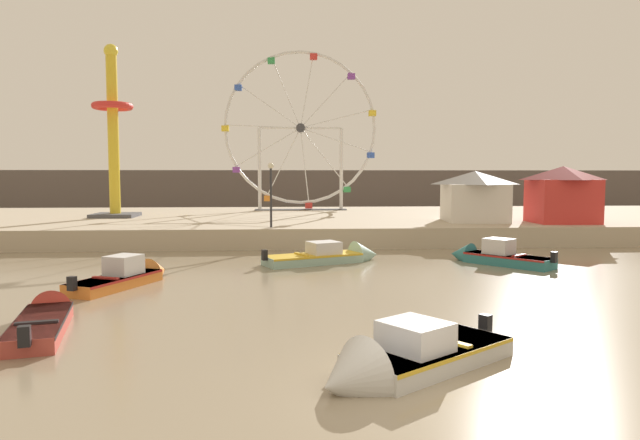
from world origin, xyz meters
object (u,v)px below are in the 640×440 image
at_px(motorboat_pale_grey, 399,361).
at_px(motorboat_teal_painted, 492,256).
at_px(carnival_booth_red_striped, 563,193).
at_px(promenade_lamp_near, 271,184).
at_px(ferris_wheel_white_frame, 301,131).
at_px(drop_tower_yellow_tower, 113,136).
at_px(motorboat_seafoam, 334,256).
at_px(carnival_booth_white_ticket, 475,195).
at_px(motorboat_faded_red, 46,318).
at_px(motorboat_orange_hull, 130,275).

bearing_deg(motorboat_pale_grey, motorboat_teal_painted, -153.24).
relative_size(motorboat_teal_painted, carnival_booth_red_striped, 1.13).
relative_size(motorboat_teal_painted, promenade_lamp_near, 1.28).
xyz_separation_m(motorboat_teal_painted, motorboat_pale_grey, (-6.94, -13.51, -0.06)).
height_order(ferris_wheel_white_frame, drop_tower_yellow_tower, ferris_wheel_white_frame).
relative_size(motorboat_seafoam, promenade_lamp_near, 1.62).
bearing_deg(carnival_booth_white_ticket, carnival_booth_red_striped, -10.22).
height_order(ferris_wheel_white_frame, promenade_lamp_near, ferris_wheel_white_frame).
xyz_separation_m(carnival_booth_white_ticket, carnival_booth_red_striped, (4.78, -1.32, 0.14)).
relative_size(motorboat_teal_painted, motorboat_faded_red, 0.89).
bearing_deg(carnival_booth_white_ticket, motorboat_faded_red, -128.00).
height_order(carnival_booth_white_ticket, carnival_booth_red_striped, carnival_booth_red_striped).
bearing_deg(motorboat_teal_painted, ferris_wheel_white_frame, -19.60).
distance_m(carnival_booth_white_ticket, carnival_booth_red_striped, 4.96).
distance_m(motorboat_seafoam, carnival_booth_white_ticket, 12.81).
height_order(motorboat_pale_grey, drop_tower_yellow_tower, drop_tower_yellow_tower).
distance_m(motorboat_pale_grey, carnival_booth_red_striped, 25.89).
bearing_deg(ferris_wheel_white_frame, drop_tower_yellow_tower, -151.64).
height_order(motorboat_teal_painted, motorboat_orange_hull, motorboat_teal_painted).
xyz_separation_m(motorboat_teal_painted, motorboat_faded_red, (-15.22, -9.34, -0.12)).
distance_m(motorboat_faded_red, drop_tower_yellow_tower, 25.20).
height_order(motorboat_pale_grey, motorboat_seafoam, motorboat_pale_grey).
xyz_separation_m(motorboat_seafoam, drop_tower_yellow_tower, (-13.38, 13.70, 6.14)).
xyz_separation_m(drop_tower_yellow_tower, promenade_lamp_near, (10.51, -8.42, -3.05)).
relative_size(motorboat_seafoam, motorboat_orange_hull, 1.17).
relative_size(motorboat_pale_grey, drop_tower_yellow_tower, 0.41).
height_order(ferris_wheel_white_frame, carnival_booth_white_ticket, ferris_wheel_white_frame).
height_order(carnival_booth_white_ticket, promenade_lamp_near, promenade_lamp_near).
distance_m(motorboat_teal_painted, motorboat_seafoam, 6.94).
bearing_deg(promenade_lamp_near, carnival_booth_red_striped, 6.45).
bearing_deg(motorboat_seafoam, carnival_booth_red_striped, 4.00).
bearing_deg(motorboat_teal_painted, carnival_booth_white_ticket, -53.66).
relative_size(motorboat_teal_painted, motorboat_seafoam, 0.79).
bearing_deg(carnival_booth_red_striped, motorboat_seafoam, -150.38).
bearing_deg(motorboat_orange_hull, motorboat_teal_painted, -51.65).
bearing_deg(motorboat_faded_red, motorboat_orange_hull, -20.91).
distance_m(motorboat_orange_hull, motorboat_faded_red, 5.63).
xyz_separation_m(motorboat_faded_red, drop_tower_yellow_tower, (-5.04, 23.90, 6.21)).
bearing_deg(carnival_booth_white_ticket, motorboat_pale_grey, -106.92).
bearing_deg(drop_tower_yellow_tower, carnival_booth_red_striped, -13.36).
relative_size(motorboat_pale_grey, carnival_booth_red_striped, 1.19).
relative_size(motorboat_seafoam, carnival_booth_white_ticket, 1.34).
bearing_deg(drop_tower_yellow_tower, motorboat_seafoam, -45.69).
bearing_deg(motorboat_teal_painted, carnival_booth_red_striped, -81.05).
distance_m(motorboat_pale_grey, promenade_lamp_near, 20.09).
bearing_deg(ferris_wheel_white_frame, motorboat_orange_hull, -105.29).
bearing_deg(motorboat_teal_painted, motorboat_pale_grey, 113.46).
height_order(motorboat_orange_hull, motorboat_faded_red, motorboat_orange_hull).
xyz_separation_m(carnival_booth_red_striped, promenade_lamp_near, (-16.91, -1.91, 0.57)).
height_order(motorboat_pale_grey, motorboat_orange_hull, motorboat_orange_hull).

